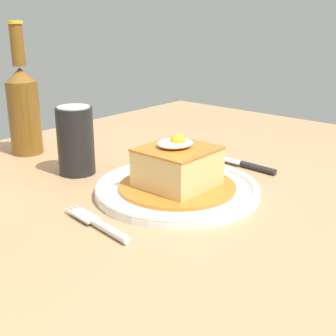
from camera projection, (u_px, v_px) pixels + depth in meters
The scene contains 7 objects.
dining_table at pixel (155, 250), 0.78m from camera, with size 1.35×0.99×0.77m.
main_plate at pixel (177, 189), 0.75m from camera, with size 0.27×0.27×0.02m.
sandwich_meal at pixel (177, 169), 0.74m from camera, with size 0.19×0.19×0.09m.
fork at pixel (102, 226), 0.63m from camera, with size 0.03×0.14×0.01m.
knife at pixel (247, 165), 0.88m from camera, with size 0.03×0.17×0.01m.
soda_can at pixel (76, 141), 0.83m from camera, with size 0.07×0.07×0.12m.
beer_bottle_amber at pixel (22, 106), 0.94m from camera, with size 0.06×0.06×0.27m.
Camera 1 is at (-0.51, -0.47, 1.05)m, focal length 49.35 mm.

